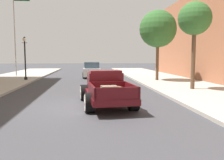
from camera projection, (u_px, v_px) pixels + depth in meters
ground_plane at (82, 106)px, 10.51m from camera, size 140.00×140.00×0.00m
hotrod_truck_maroon at (105, 88)px, 10.95m from camera, size 2.48×5.04×1.58m
car_background_white at (92, 70)px, 25.05m from camera, size 1.91×4.32×1.65m
street_lamp_far at (25, 55)px, 20.83m from camera, size 0.50×0.32×3.85m
flagpole at (16, 23)px, 24.55m from camera, size 1.74×0.16×9.16m
street_tree_nearest at (195, 20)px, 14.69m from camera, size 2.08×2.08×5.49m
street_tree_second at (158, 29)px, 20.41m from camera, size 3.23×3.23×6.10m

